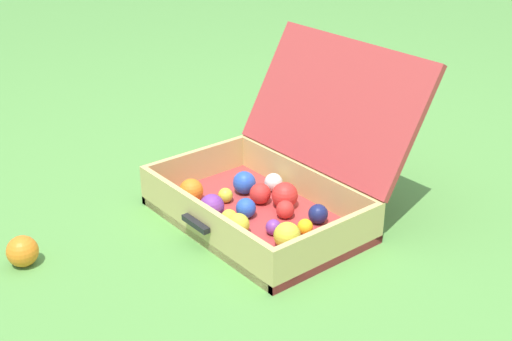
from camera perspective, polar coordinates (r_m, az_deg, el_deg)
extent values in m
plane|color=#569342|center=(2.06, 1.21, -4.37)|extent=(16.00, 16.00, 0.00)
cube|color=#B23838|center=(2.06, 0.00, -3.96)|extent=(0.63, 0.41, 0.03)
cube|color=tan|center=(2.26, -4.92, 0.16)|extent=(0.02, 0.41, 0.13)
cube|color=tan|center=(1.84, 6.07, -6.19)|extent=(0.02, 0.41, 0.13)
cube|color=tan|center=(1.94, -4.48, -4.39)|extent=(0.60, 0.02, 0.13)
cube|color=tan|center=(2.15, 4.02, -1.16)|extent=(0.60, 0.02, 0.13)
cube|color=#B23838|center=(2.13, 6.37, 5.49)|extent=(0.63, 0.22, 0.36)
cube|color=black|center=(1.92, -5.00, -4.40)|extent=(0.11, 0.02, 0.02)
sphere|color=purple|center=(1.95, 1.45, -4.69)|extent=(0.05, 0.05, 0.05)
sphere|color=blue|center=(2.16, -0.97, -1.00)|extent=(0.07, 0.07, 0.07)
sphere|color=#CCDB38|center=(1.88, 2.58, -5.38)|extent=(0.07, 0.07, 0.07)
sphere|color=white|center=(2.18, 1.45, -0.98)|extent=(0.06, 0.06, 0.06)
sphere|color=blue|center=(2.03, -0.84, -3.11)|extent=(0.06, 0.06, 0.06)
sphere|color=red|center=(2.10, 0.35, -1.91)|extent=(0.07, 0.07, 0.07)
sphere|color=purple|center=(2.03, -3.66, -2.97)|extent=(0.07, 0.07, 0.07)
sphere|color=red|center=(2.03, 2.42, -3.23)|extent=(0.05, 0.05, 0.05)
sphere|color=red|center=(1.96, 6.97, -4.60)|extent=(0.05, 0.05, 0.05)
sphere|color=#CCDB38|center=(2.12, -2.54, -2.06)|extent=(0.05, 0.05, 0.05)
sphere|color=yellow|center=(1.95, 4.07, -4.63)|extent=(0.04, 0.04, 0.04)
sphere|color=#CCDB38|center=(1.99, -2.23, -3.90)|extent=(0.05, 0.05, 0.05)
sphere|color=navy|center=(2.01, 5.14, -3.58)|extent=(0.06, 0.06, 0.06)
sphere|color=red|center=(2.08, 2.39, -2.06)|extent=(0.08, 0.08, 0.08)
sphere|color=orange|center=(2.12, -5.36, -1.67)|extent=(0.07, 0.07, 0.07)
sphere|color=#CCDB38|center=(1.94, -1.46, -4.46)|extent=(0.06, 0.06, 0.06)
sphere|color=orange|center=(1.95, -18.69, -6.32)|extent=(0.08, 0.08, 0.08)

